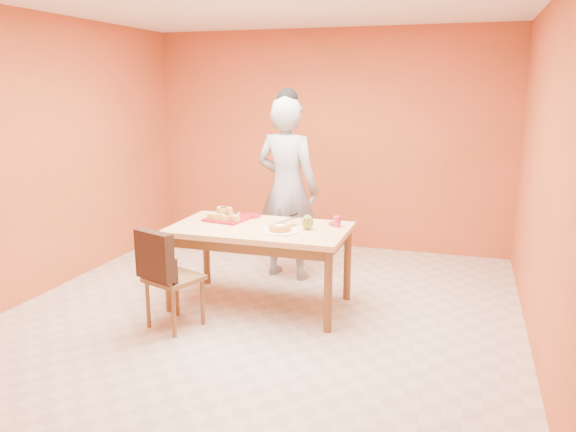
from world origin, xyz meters
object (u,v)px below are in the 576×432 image
(egg_ornament, at_px, (308,222))
(checker_tin, at_px, (334,224))
(dining_chair, at_px, (173,276))
(magenta_glass, at_px, (337,222))
(sponge_cake, at_px, (280,228))
(pastry_platter, at_px, (228,219))
(dining_table, at_px, (260,237))
(red_dinner_plate, at_px, (249,216))
(person, at_px, (287,189))

(egg_ornament, height_order, checker_tin, egg_ornament)
(dining_chair, height_order, egg_ornament, egg_ornament)
(magenta_glass, bearing_deg, checker_tin, 131.22)
(dining_chair, height_order, sponge_cake, dining_chair)
(sponge_cake, bearing_deg, egg_ornament, 38.10)
(dining_chair, relative_size, checker_tin, 9.35)
(pastry_platter, xyz_separation_m, magenta_glass, (1.06, 0.04, 0.04))
(dining_table, bearing_deg, red_dinner_plate, 124.39)
(pastry_platter, height_order, checker_tin, checker_tin)
(person, relative_size, sponge_cake, 9.74)
(pastry_platter, xyz_separation_m, sponge_cake, (0.62, -0.29, 0.02))
(pastry_platter, height_order, sponge_cake, sponge_cake)
(egg_ornament, bearing_deg, dining_chair, -160.41)
(egg_ornament, relative_size, magenta_glass, 1.36)
(person, xyz_separation_m, red_dinner_plate, (-0.22, -0.53, -0.19))
(dining_chair, height_order, red_dinner_plate, dining_chair)
(dining_table, height_order, dining_chair, dining_chair)
(dining_chair, distance_m, checker_tin, 1.52)
(dining_chair, distance_m, sponge_cake, 1.00)
(person, distance_m, checker_tin, 0.92)
(pastry_platter, distance_m, sponge_cake, 0.69)
(checker_tin, bearing_deg, egg_ornament, -131.12)
(dining_table, distance_m, magenta_glass, 0.72)
(pastry_platter, distance_m, magenta_glass, 1.06)
(sponge_cake, bearing_deg, dining_table, 151.40)
(red_dinner_plate, distance_m, checker_tin, 0.88)
(dining_chair, relative_size, red_dinner_plate, 3.82)
(dining_chair, height_order, checker_tin, dining_chair)
(red_dinner_plate, height_order, checker_tin, checker_tin)
(dining_table, distance_m, person, 0.92)
(red_dinner_plate, relative_size, egg_ornament, 1.72)
(dining_table, height_order, egg_ornament, egg_ornament)
(red_dinner_plate, bearing_deg, checker_tin, -6.56)
(egg_ornament, distance_m, checker_tin, 0.29)
(egg_ornament, bearing_deg, checker_tin, 31.89)
(person, bearing_deg, magenta_glass, 145.67)
(red_dinner_plate, bearing_deg, dining_chair, -105.42)
(dining_chair, bearing_deg, magenta_glass, 56.19)
(person, height_order, egg_ornament, person)
(dining_table, distance_m, sponge_cake, 0.30)
(person, relative_size, checker_tin, 20.44)
(sponge_cake, xyz_separation_m, egg_ornament, (0.21, 0.16, 0.03))
(sponge_cake, distance_m, egg_ornament, 0.26)
(pastry_platter, bearing_deg, red_dinner_plate, 52.62)
(magenta_glass, bearing_deg, red_dinner_plate, 170.84)
(dining_chair, height_order, magenta_glass, dining_chair)
(pastry_platter, height_order, egg_ornament, egg_ornament)
(dining_table, bearing_deg, sponge_cake, -28.60)
(dining_chair, xyz_separation_m, magenta_glass, (1.20, 0.89, 0.36))
(dining_chair, distance_m, red_dinner_plate, 1.12)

